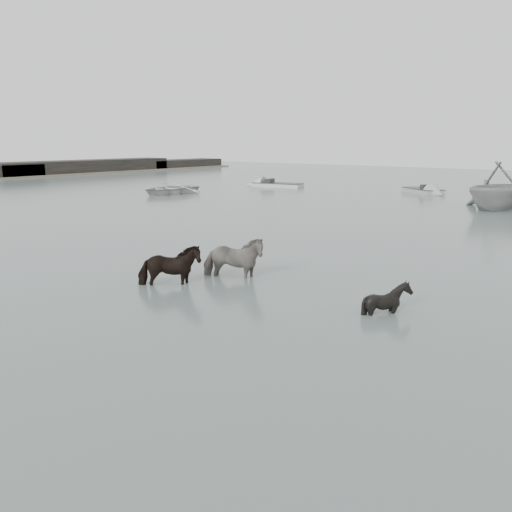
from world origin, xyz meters
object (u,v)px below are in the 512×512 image
pony_dark (169,260)px  rowboat_lead (170,188)px  pony_black (388,290)px  pony_pinto (233,251)px

pony_dark → rowboat_lead: (-19.37, 17.80, -0.27)m
pony_black → rowboat_lead: 29.99m
pony_pinto → pony_dark: 1.97m
pony_dark → pony_pinto: bearing=-5.7°
pony_pinto → pony_black: pony_pinto is taller
pony_pinto → rowboat_lead: pony_pinto is taller
pony_dark → pony_black: pony_dark is taller
pony_pinto → pony_black: 5.04m
pony_dark → pony_black: bearing=-53.9°
pony_pinto → rowboat_lead: size_ratio=0.41×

